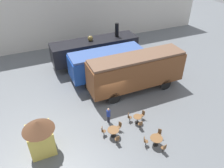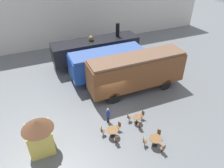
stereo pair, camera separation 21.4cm
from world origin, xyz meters
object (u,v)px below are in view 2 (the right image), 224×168
Objects in this scene: cafe_table_near at (155,140)px; cafe_table_mid at (112,131)px; passenger_coach_wooden at (137,71)px; visitor_person at (108,115)px; cafe_table_far at (137,118)px; cafe_chair_0 at (163,148)px; steam_locomotive at (96,49)px; ticket_kiosk at (39,134)px; streamlined_locomotive at (113,61)px.

cafe_table_near is 3.46m from cafe_table_mid.
passenger_coach_wooden is 6.45× the size of visitor_person.
cafe_table_near is 2.77m from cafe_table_far.
cafe_table_far is at bearing -5.28° from cafe_chair_0.
cafe_chair_0 is 0.56× the size of visitor_person.
steam_locomotive is at bearing 89.15° from cafe_table_near.
ticket_kiosk reaches higher than cafe_table_far.
steam_locomotive reaches higher than cafe_table_near.
visitor_person is (-2.43, 3.84, 0.21)m from cafe_table_near.
cafe_table_mid is (-3.55, -8.40, -1.49)m from streamlined_locomotive.
cafe_table_near is (-2.08, -7.24, -1.77)m from passenger_coach_wooden.
ticket_kiosk is at bearing 159.79° from cafe_table_near.
ticket_kiosk is (-8.41, -11.44, -0.33)m from steam_locomotive.
steam_locomotive is 15.38m from cafe_chair_0.
ticket_kiosk is at bearing 55.46° from cafe_chair_0.
steam_locomotive is 12.72m from cafe_table_mid.
passenger_coach_wooden reaches higher than cafe_table_far.
cafe_table_far is (-0.35, -11.70, -1.48)m from steam_locomotive.
passenger_coach_wooden is at bearing 63.67° from cafe_table_far.
steam_locomotive is 11.79m from cafe_table_far.
streamlined_locomotive is 6.53× the size of visitor_person.
passenger_coach_wooden is at bearing -75.50° from steam_locomotive.
visitor_person is at bearing 19.05° from cafe_chair_0.
cafe_chair_0 is 9.27m from ticket_kiosk.
visitor_person is (-4.51, -3.40, -1.56)m from passenger_coach_wooden.
cafe_table_mid is at bearing -112.92° from streamlined_locomotive.
streamlined_locomotive reaches higher than cafe_chair_0.
cafe_table_mid is (-4.79, -5.08, -1.80)m from passenger_coach_wooden.
passenger_coach_wooden is 5.86m from visitor_person.
streamlined_locomotive is at bearing -13.20° from cafe_chair_0.
cafe_table_mid is at bearing -8.87° from ticket_kiosk.
cafe_chair_0 reaches higher than cafe_table_far.
cafe_table_far is at bearing -116.33° from passenger_coach_wooden.
cafe_table_far is 2.55m from visitor_person.
streamlined_locomotive reaches higher than visitor_person.
cafe_table_far is at bearing -1.79° from ticket_kiosk.
cafe_table_mid is at bearing -133.29° from passenger_coach_wooden.
cafe_table_near is at bearing -0.00° from cafe_chair_0.
passenger_coach_wooden is 8.53m from cafe_chair_0.
cafe_table_far is at bearing -25.17° from visitor_person.
steam_locomotive is at bearing 88.30° from cafe_table_far.
cafe_chair_0 is (-0.70, -11.41, -1.57)m from streamlined_locomotive.
cafe_table_far is (-2.21, -4.48, -1.87)m from passenger_coach_wooden.
steam_locomotive is at bearing 76.65° from cafe_table_mid.
cafe_table_near reaches higher than cafe_table_mid.
cafe_table_far is 8.15m from ticket_kiosk.
cafe_chair_0 is at bearing -103.46° from passenger_coach_wooden.
visitor_person reaches higher than cafe_table_far.
cafe_table_far is at bearing -91.70° from steam_locomotive.
visitor_person is at bearing 80.66° from cafe_table_mid.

